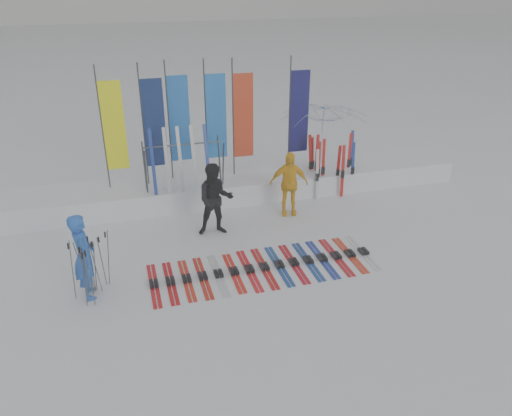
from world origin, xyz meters
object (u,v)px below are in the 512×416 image
object	(u,v)px
person_blue	(84,256)
ski_rack	(183,159)
tent_canopy	(324,143)
person_yellow	(289,184)
ski_row	(264,267)
person_black	(215,200)

from	to	relation	value
person_blue	ski_rack	bearing A→B (deg)	-42.55
tent_canopy	ski_rack	distance (m)	4.35
person_blue	tent_canopy	bearing A→B (deg)	-65.15
person_yellow	ski_rack	xyz separation A→B (m)	(-2.53, 1.12, 0.53)
tent_canopy	ski_rack	world-z (taller)	tent_canopy
person_yellow	tent_canopy	size ratio (longest dim) A/B	0.64
tent_canopy	person_blue	bearing A→B (deg)	-147.62
ski_row	tent_canopy	bearing A→B (deg)	53.94
tent_canopy	ski_row	bearing A→B (deg)	-126.06
person_yellow	tent_canopy	xyz separation A→B (m)	(1.75, 1.88, 0.35)
person_black	ski_rack	size ratio (longest dim) A/B	0.88
person_blue	ski_row	distance (m)	3.71
ski_row	person_black	bearing A→B (deg)	109.26
person_black	ski_row	size ratio (longest dim) A/B	0.37
person_black	person_yellow	xyz separation A→B (m)	(2.05, 0.55, -0.04)
ski_row	ski_rack	size ratio (longest dim) A/B	2.40
person_yellow	person_black	bearing A→B (deg)	-153.22
person_blue	person_black	world-z (taller)	person_black
person_black	tent_canopy	xyz separation A→B (m)	(3.80, 2.43, 0.31)
ski_row	person_yellow	bearing A→B (deg)	60.31
person_yellow	person_blue	bearing A→B (deg)	-142.62
tent_canopy	ski_rack	size ratio (longest dim) A/B	1.31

